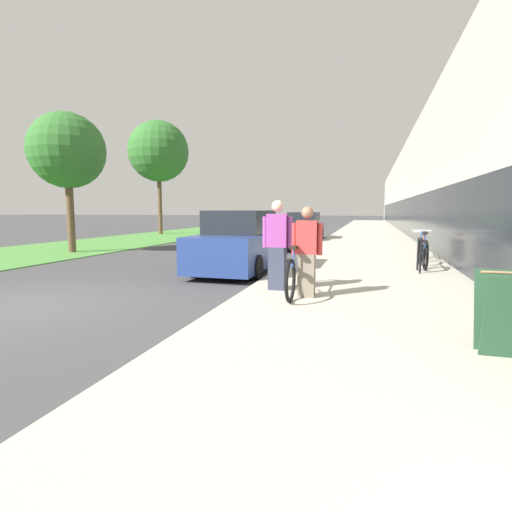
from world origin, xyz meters
TOP-DOWN VIEW (x-y plane):
  - ground_plane at (0.00, 0.00)m, footprint 220.00×220.00m
  - sidewalk_slab at (5.59, 21.00)m, footprint 4.41×70.00m
  - storefront_facade at (12.83, 29.00)m, footprint 10.01×70.00m
  - lawn_strip at (-6.74, 25.00)m, footprint 5.90×70.00m
  - tandem_bicycle at (4.45, 2.00)m, footprint 0.52×2.37m
  - person_rider at (4.64, 1.71)m, footprint 0.54×0.21m
  - person_bystander at (4.00, 2.21)m, footprint 0.59×0.23m
  - bike_rack_hoop at (6.90, 5.34)m, footprint 0.05×0.60m
  - cruiser_bike_nearest at (7.08, 6.20)m, footprint 0.52×1.89m
  - cruiser_bike_middle at (7.33, 8.39)m, footprint 0.52×1.62m
  - sandwich_board_sign at (7.13, -0.54)m, footprint 0.56×0.56m
  - parked_sedan_curbside at (2.37, 4.92)m, footprint 1.77×4.14m
  - vintage_roadster_curbside at (2.20, 11.29)m, footprint 1.67×4.32m
  - parked_sedan_far at (2.23, 16.43)m, footprint 1.79×4.33m
  - street_tree_near at (-5.32, 7.53)m, footprint 2.81×2.81m
  - street_tree_far at (-7.93, 18.95)m, footprint 3.98×3.98m

SIDE VIEW (x-z plane):
  - ground_plane at x=0.00m, z-range 0.00..0.00m
  - lawn_strip at x=-6.74m, z-range 0.00..0.03m
  - sidewalk_slab at x=5.59m, z-range 0.00..0.11m
  - vintage_roadster_curbside at x=2.20m, z-range -0.07..0.96m
  - cruiser_bike_middle at x=7.33m, z-range 0.05..0.88m
  - tandem_bicycle at x=4.45m, z-range 0.04..0.96m
  - cruiser_bike_nearest at x=7.08m, z-range 0.03..1.01m
  - sandwich_board_sign at x=7.13m, z-range 0.11..1.01m
  - bike_rack_hoop at x=6.90m, z-range 0.20..1.04m
  - parked_sedan_far at x=2.23m, z-range -0.08..1.44m
  - parked_sedan_curbside at x=2.37m, z-range -0.08..1.56m
  - person_rider at x=4.64m, z-range 0.11..1.71m
  - person_bystander at x=4.00m, z-range 0.11..1.83m
  - storefront_facade at x=12.83m, z-range -0.01..6.19m
  - street_tree_near at x=-5.32m, z-range 1.20..6.47m
  - street_tree_far at x=-7.93m, z-range 1.74..9.23m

